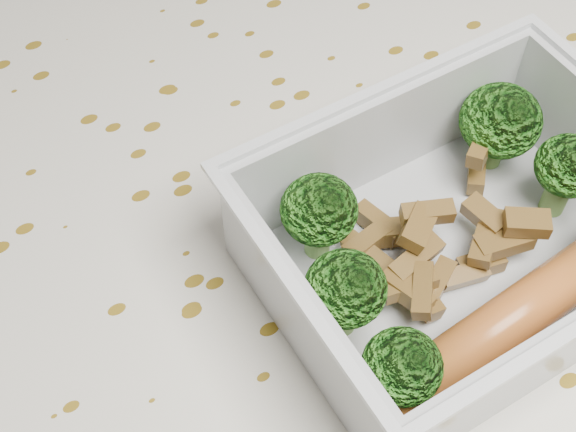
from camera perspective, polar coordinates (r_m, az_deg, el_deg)
dining_table at (r=0.46m, az=0.36°, el=-8.69°), size 1.40×0.90×0.75m
tablecloth at (r=0.42m, az=0.39°, el=-5.55°), size 1.46×0.96×0.19m
lunch_container at (r=0.37m, az=12.17°, el=-2.05°), size 0.18×0.14×0.06m
broccoli_florets at (r=0.36m, az=12.45°, el=-0.01°), size 0.16×0.12×0.05m
meat_pile at (r=0.37m, az=10.74°, el=-1.79°), size 0.10×0.07×0.03m
sausage at (r=0.36m, az=16.57°, el=-6.34°), size 0.16×0.04×0.02m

